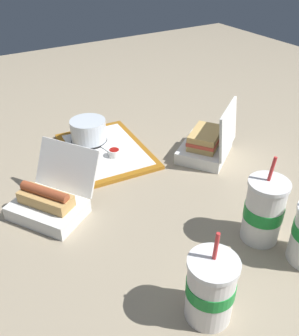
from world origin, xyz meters
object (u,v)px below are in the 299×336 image
at_px(food_tray, 106,151).
at_px(plastic_fork, 85,157).
at_px(clamshell_hotdog_front, 50,201).
at_px(ketchup_cup, 114,153).
at_px(soda_cup_right, 264,211).
at_px(clamshell_sandwich_corner, 207,144).
at_px(soda_cup_center, 210,288).
at_px(cake_container, 88,132).

distance_m(food_tray, plastic_fork, 0.09).
bearing_deg(clamshell_hotdog_front, plastic_fork, -42.95).
height_order(food_tray, ketchup_cup, ketchup_cup).
bearing_deg(soda_cup_right, plastic_fork, 22.53).
distance_m(ketchup_cup, clamshell_sandwich_corner, 0.31).
xyz_separation_m(ketchup_cup, clamshell_sandwich_corner, (-0.14, -0.28, 0.02)).
xyz_separation_m(clamshell_hotdog_front, clamshell_sandwich_corner, (0.02, -0.55, 0.01)).
bearing_deg(soda_cup_center, clamshell_sandwich_corner, -38.40).
xyz_separation_m(cake_container, plastic_fork, (-0.10, 0.06, -0.04)).
bearing_deg(soda_cup_center, plastic_fork, -1.63).
relative_size(clamshell_sandwich_corner, soda_cup_right, 1.08).
bearing_deg(soda_cup_right, clamshell_sandwich_corner, -19.68).
distance_m(ketchup_cup, plastic_fork, 0.10).
height_order(cake_container, plastic_fork, cake_container).
bearing_deg(ketchup_cup, food_tray, 3.96).
relative_size(food_tray, plastic_fork, 3.54).
bearing_deg(plastic_fork, soda_cup_right, -140.58).
bearing_deg(plastic_fork, soda_cup_center, -164.74).
bearing_deg(food_tray, clamshell_sandwich_corner, -124.92).
xyz_separation_m(food_tray, soda_cup_center, (-0.69, 0.10, 0.07)).
distance_m(food_tray, clamshell_hotdog_front, 0.35).
xyz_separation_m(plastic_fork, clamshell_sandwich_corner, (-0.18, -0.37, 0.03)).
distance_m(clamshell_hotdog_front, soda_cup_right, 0.55).
relative_size(plastic_fork, clamshell_sandwich_corner, 0.44).
relative_size(food_tray, ketchup_cup, 9.74).
bearing_deg(clamshell_sandwich_corner, clamshell_hotdog_front, 91.84).
bearing_deg(clamshell_sandwich_corner, ketchup_cup, 63.22).
bearing_deg(clamshell_sandwich_corner, plastic_fork, 64.00).
bearing_deg(cake_container, clamshell_sandwich_corner, -131.97).
bearing_deg(food_tray, ketchup_cup, -176.04).
height_order(ketchup_cup, soda_cup_center, soda_cup_center).
height_order(cake_container, clamshell_hotdog_front, clamshell_hotdog_front).
bearing_deg(ketchup_cup, clamshell_hotdog_front, 120.19).
bearing_deg(cake_container, plastic_fork, 149.36).
distance_m(ketchup_cup, soda_cup_center, 0.64).
xyz_separation_m(food_tray, plastic_fork, (-0.02, 0.09, 0.01)).
relative_size(clamshell_hotdog_front, soda_cup_center, 1.28).
distance_m(food_tray, soda_cup_center, 0.70).
relative_size(food_tray, soda_cup_center, 1.85).
bearing_deg(soda_cup_center, cake_container, -5.77).
bearing_deg(soda_cup_center, soda_cup_right, -66.65).
height_order(ketchup_cup, plastic_fork, ketchup_cup).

